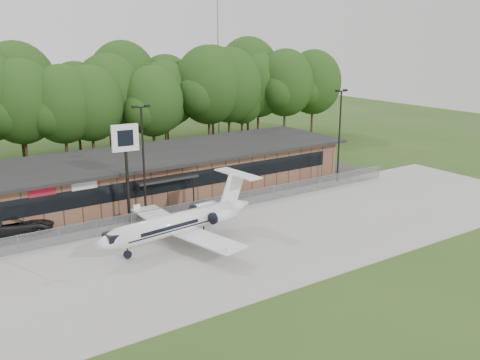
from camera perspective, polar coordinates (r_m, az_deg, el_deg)
ground at (r=37.54m, az=7.93°, el=-9.97°), size 160.00×160.00×0.00m
apron at (r=43.27m, az=0.85°, el=-6.25°), size 64.00×18.00×0.08m
parking_lot at (r=52.58m, az=-6.32°, el=-2.39°), size 50.00×9.00×0.06m
terminal at (r=55.82m, az=-8.52°, el=0.87°), size 41.00×11.65×4.30m
fence at (r=48.59m, az=-3.87°, el=-2.90°), size 46.00×0.04×1.52m
treeline at (r=71.36m, az=-15.05°, el=8.01°), size 72.00×12.00×15.00m
radio_mast at (r=85.84m, az=-2.36°, el=13.01°), size 0.20×0.20×25.00m
light_pole_mid at (r=46.34m, az=-10.28°, el=2.65°), size 1.55×0.30×10.23m
light_pole_right at (r=59.20m, az=10.58°, el=5.37°), size 1.55×0.30×10.23m
business_jet at (r=41.94m, az=-6.26°, el=-4.56°), size 14.54×13.00×4.89m
suv at (r=47.65m, az=-22.91°, el=-4.41°), size 6.55×3.98×1.70m
pole_sign at (r=45.93m, az=-12.10°, el=3.31°), size 2.29×0.48×8.70m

